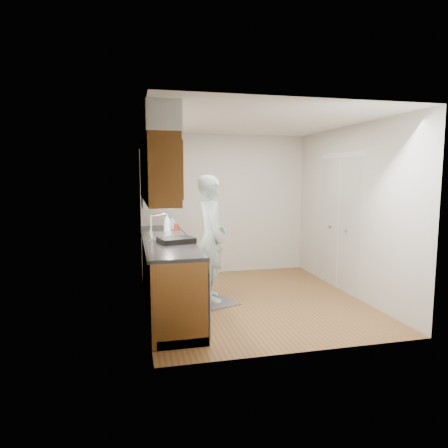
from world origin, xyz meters
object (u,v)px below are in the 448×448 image
(dish_rack, at_px, (176,240))
(soap_bottle_a, at_px, (167,223))
(person, at_px, (211,230))
(soap_bottle_c, at_px, (167,224))
(soap_bottle_b, at_px, (172,222))
(soda_can, at_px, (176,228))

(dish_rack, bearing_deg, soap_bottle_a, 77.21)
(person, distance_m, soap_bottle_a, 0.72)
(soap_bottle_a, relative_size, soap_bottle_c, 1.57)
(soap_bottle_b, relative_size, soap_bottle_c, 1.13)
(soap_bottle_b, bearing_deg, soda_can, -85.18)
(soda_can, xyz_separation_m, dish_rack, (-0.11, -0.97, -0.03))
(person, relative_size, soap_bottle_a, 7.02)
(soap_bottle_c, bearing_deg, dish_rack, -90.11)
(soap_bottle_c, height_order, soda_can, soap_bottle_c)
(person, height_order, dish_rack, person)
(soap_bottle_a, height_order, dish_rack, soap_bottle_a)
(soap_bottle_b, relative_size, dish_rack, 0.50)
(person, xyz_separation_m, dish_rack, (-0.55, -0.51, -0.04))
(soap_bottle_c, bearing_deg, soda_can, -68.40)
(soap_bottle_a, height_order, soap_bottle_c, soap_bottle_a)
(person, xyz_separation_m, soap_bottle_c, (-0.55, 0.73, 0.02))
(soap_bottle_b, distance_m, soap_bottle_c, 0.10)
(soap_bottle_c, xyz_separation_m, dish_rack, (-0.00, -1.24, -0.06))
(soap_bottle_c, distance_m, dish_rack, 1.24)
(person, height_order, soda_can, person)
(soap_bottle_a, relative_size, soap_bottle_b, 1.39)
(soap_bottle_a, bearing_deg, soap_bottle_c, 84.51)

